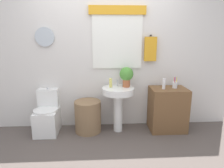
% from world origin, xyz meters
% --- Properties ---
extents(ground_plane, '(8.00, 8.00, 0.00)m').
position_xyz_m(ground_plane, '(0.00, 0.00, 0.00)').
color(ground_plane, '#564C47').
extents(back_wall, '(4.40, 0.18, 2.60)m').
position_xyz_m(back_wall, '(0.00, 1.15, 1.31)').
color(back_wall, silver).
rests_on(back_wall, ground_plane).
extents(toilet, '(0.38, 0.51, 0.73)m').
position_xyz_m(toilet, '(-0.99, 0.88, 0.28)').
color(toilet, white).
rests_on(toilet, ground_plane).
extents(laundry_hamper, '(0.43, 0.43, 0.53)m').
position_xyz_m(laundry_hamper, '(-0.32, 0.85, 0.27)').
color(laundry_hamper, '#846647').
rests_on(laundry_hamper, ground_plane).
extents(pedestal_sink, '(0.52, 0.52, 0.75)m').
position_xyz_m(pedestal_sink, '(0.18, 0.85, 0.57)').
color(pedestal_sink, white).
rests_on(pedestal_sink, ground_plane).
extents(faucet, '(0.03, 0.03, 0.10)m').
position_xyz_m(faucet, '(0.18, 0.97, 0.80)').
color(faucet, silver).
rests_on(faucet, pedestal_sink).
extents(wooden_cabinet, '(0.59, 0.44, 0.73)m').
position_xyz_m(wooden_cabinet, '(1.03, 0.85, 0.37)').
color(wooden_cabinet, brown).
rests_on(wooden_cabinet, ground_plane).
extents(soap_bottle, '(0.05, 0.05, 0.15)m').
position_xyz_m(soap_bottle, '(0.06, 0.90, 0.83)').
color(soap_bottle, '#DBD166').
rests_on(soap_bottle, pedestal_sink).
extents(potted_plant, '(0.23, 0.23, 0.33)m').
position_xyz_m(potted_plant, '(0.32, 0.91, 0.95)').
color(potted_plant, '#AD5B38').
rests_on(potted_plant, pedestal_sink).
extents(lotion_bottle, '(0.05, 0.05, 0.18)m').
position_xyz_m(lotion_bottle, '(0.92, 0.81, 0.82)').
color(lotion_bottle, white).
rests_on(lotion_bottle, wooden_cabinet).
extents(toothbrush_cup, '(0.08, 0.08, 0.19)m').
position_xyz_m(toothbrush_cup, '(1.13, 0.87, 0.78)').
color(toothbrush_cup, silver).
rests_on(toothbrush_cup, wooden_cabinet).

